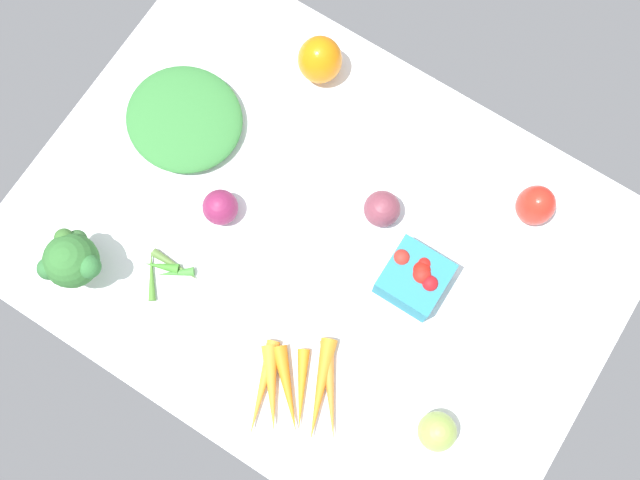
# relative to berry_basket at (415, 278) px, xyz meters

# --- Properties ---
(tablecloth) EXTENTS (1.04, 0.76, 0.02)m
(tablecloth) POSITION_rel_berry_basket_xyz_m (0.17, 0.03, -0.05)
(tablecloth) COLOR white
(tablecloth) RESTS_ON ground
(berry_basket) EXTENTS (0.10, 0.10, 0.08)m
(berry_basket) POSITION_rel_berry_basket_xyz_m (0.00, 0.00, 0.00)
(berry_basket) COLOR teal
(berry_basket) RESTS_ON tablecloth
(bell_pepper_orange) EXTENTS (0.11, 0.11, 0.10)m
(bell_pepper_orange) POSITION_rel_berry_basket_xyz_m (0.35, -0.25, 0.01)
(bell_pepper_orange) COLOR orange
(bell_pepper_orange) RESTS_ON tablecloth
(red_onion_center) EXTENTS (0.06, 0.06, 0.06)m
(red_onion_center) POSITION_rel_berry_basket_xyz_m (0.35, 0.07, -0.01)
(red_onion_center) COLOR #85234E
(red_onion_center) RESTS_ON tablecloth
(bell_pepper_red) EXTENTS (0.09, 0.09, 0.09)m
(bell_pepper_red) POSITION_rel_berry_basket_xyz_m (-0.11, -0.22, 0.01)
(bell_pepper_red) COLOR red
(bell_pepper_red) RESTS_ON tablecloth
(heirloom_tomato_green) EXTENTS (0.06, 0.06, 0.06)m
(heirloom_tomato_green) POSITION_rel_berry_basket_xyz_m (-0.16, 0.20, -0.01)
(heirloom_tomato_green) COLOR #91AD4D
(heirloom_tomato_green) RESTS_ON tablecloth
(okra_pile) EXTENTS (0.11, 0.09, 0.02)m
(okra_pile) POSITION_rel_berry_basket_xyz_m (0.37, 0.21, -0.03)
(okra_pile) COLOR #408D2D
(okra_pile) RESTS_ON tablecloth
(red_onion_near_basket) EXTENTS (0.06, 0.06, 0.06)m
(red_onion_near_basket) POSITION_rel_berry_basket_xyz_m (0.11, -0.08, -0.01)
(red_onion_near_basket) COLOR brown
(red_onion_near_basket) RESTS_ON tablecloth
(leafy_greens_clump) EXTENTS (0.24, 0.23, 0.04)m
(leafy_greens_clump) POSITION_rel_berry_basket_xyz_m (0.50, -0.03, -0.02)
(leafy_greens_clump) COLOR #377E3A
(leafy_greens_clump) RESTS_ON tablecloth
(broccoli_head) EXTENTS (0.10, 0.10, 0.12)m
(broccoli_head) POSITION_rel_berry_basket_xyz_m (0.49, 0.29, 0.04)
(broccoli_head) COLOR #A7C17E
(broccoli_head) RESTS_ON tablecloth
(carrot_bunch) EXTENTS (0.20, 0.21, 0.03)m
(carrot_bunch) POSITION_rel_berry_basket_xyz_m (0.07, 0.26, -0.03)
(carrot_bunch) COLOR orange
(carrot_bunch) RESTS_ON tablecloth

